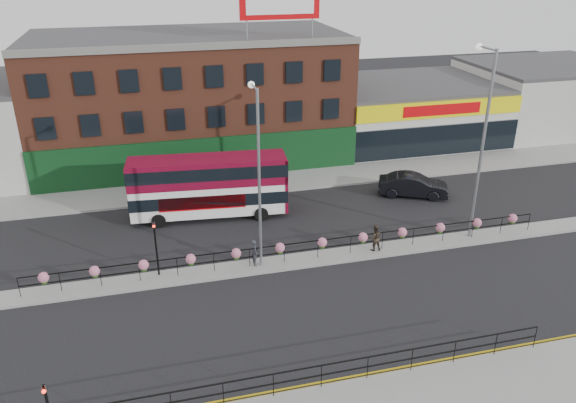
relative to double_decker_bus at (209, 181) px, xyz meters
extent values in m
plane|color=black|center=(4.24, -7.34, -2.55)|extent=(120.00, 120.00, 0.00)
cube|color=gray|center=(4.24, 4.66, -2.48)|extent=(60.00, 4.00, 0.15)
cube|color=gray|center=(4.24, -7.34, -2.48)|extent=(60.00, 1.60, 0.15)
cube|color=gold|center=(4.24, -17.04, -2.55)|extent=(60.00, 0.10, 0.01)
cube|color=gold|center=(4.24, -17.22, -2.55)|extent=(60.00, 0.10, 0.01)
cube|color=brown|center=(0.24, 12.66, 2.45)|extent=(25.00, 12.00, 10.00)
cube|color=#3F3F42|center=(0.24, 12.66, 7.60)|extent=(25.00, 12.00, 0.30)
cube|color=#0D3616|center=(0.24, 6.58, -0.85)|extent=(25.00, 0.25, 3.40)
cube|color=silver|center=(20.24, 12.66, -0.05)|extent=(15.00, 12.00, 5.00)
cube|color=#3F3F42|center=(20.24, 12.66, 2.60)|extent=(15.00, 12.00, 0.30)
cube|color=yellow|center=(20.24, 6.58, 1.75)|extent=(15.00, 0.25, 1.40)
cube|color=#C30409|center=(20.24, 6.46, 1.75)|extent=(7.00, 0.10, 0.90)
cube|color=black|center=(20.24, 6.58, -0.95)|extent=(15.00, 0.25, 2.60)
cube|color=#B7B7B2|center=(34.99, 12.66, 0.45)|extent=(14.50, 12.00, 6.00)
cube|color=#3F3F42|center=(34.99, 12.66, 3.60)|extent=(14.50, 12.00, 0.30)
cylinder|color=gray|center=(4.24, 7.66, 8.45)|extent=(0.12, 0.12, 1.40)
cylinder|color=gray|center=(9.24, 7.66, 8.45)|extent=(0.12, 0.12, 1.40)
cube|color=black|center=(4.24, -7.34, -1.30)|extent=(30.00, 0.05, 0.05)
cube|color=black|center=(4.24, -7.34, -1.80)|extent=(30.00, 0.05, 0.05)
cylinder|color=black|center=(-10.76, -7.34, -1.85)|extent=(0.04, 0.04, 1.10)
cylinder|color=black|center=(-8.76, -7.34, -1.85)|extent=(0.04, 0.04, 1.10)
cylinder|color=black|center=(-6.76, -7.34, -1.85)|extent=(0.04, 0.04, 1.10)
cylinder|color=black|center=(-4.76, -7.34, -1.85)|extent=(0.04, 0.04, 1.10)
cylinder|color=black|center=(-2.76, -7.34, -1.85)|extent=(0.04, 0.04, 1.10)
cylinder|color=black|center=(-0.76, -7.34, -1.85)|extent=(0.04, 0.04, 1.10)
cylinder|color=black|center=(1.24, -7.34, -1.85)|extent=(0.04, 0.04, 1.10)
cylinder|color=black|center=(3.24, -7.34, -1.85)|extent=(0.04, 0.04, 1.10)
cylinder|color=black|center=(5.24, -7.34, -1.85)|extent=(0.04, 0.04, 1.10)
cylinder|color=black|center=(7.24, -7.34, -1.85)|extent=(0.04, 0.04, 1.10)
cylinder|color=black|center=(9.24, -7.34, -1.85)|extent=(0.04, 0.04, 1.10)
cylinder|color=black|center=(11.24, -7.34, -1.85)|extent=(0.04, 0.04, 1.10)
cylinder|color=black|center=(13.24, -7.34, -1.85)|extent=(0.04, 0.04, 1.10)
cylinder|color=black|center=(15.24, -7.34, -1.85)|extent=(0.04, 0.04, 1.10)
cylinder|color=black|center=(17.24, -7.34, -1.85)|extent=(0.04, 0.04, 1.10)
cylinder|color=black|center=(19.24, -7.34, -1.85)|extent=(0.04, 0.04, 1.10)
sphere|color=#CA6B87|center=(-9.51, -7.34, -1.45)|extent=(0.56, 0.56, 0.56)
sphere|color=#285217|center=(-9.51, -7.34, -1.68)|extent=(0.36, 0.36, 0.36)
sphere|color=#CA6B87|center=(-7.01, -7.34, -1.45)|extent=(0.56, 0.56, 0.56)
sphere|color=#285217|center=(-7.01, -7.34, -1.68)|extent=(0.36, 0.36, 0.36)
sphere|color=#CA6B87|center=(-4.51, -7.34, -1.45)|extent=(0.56, 0.56, 0.56)
sphere|color=#285217|center=(-4.51, -7.34, -1.68)|extent=(0.36, 0.36, 0.36)
sphere|color=#CA6B87|center=(-2.01, -7.34, -1.45)|extent=(0.56, 0.56, 0.56)
sphere|color=#285217|center=(-2.01, -7.34, -1.68)|extent=(0.36, 0.36, 0.36)
sphere|color=#CA6B87|center=(0.49, -7.34, -1.45)|extent=(0.56, 0.56, 0.56)
sphere|color=#285217|center=(0.49, -7.34, -1.68)|extent=(0.36, 0.36, 0.36)
sphere|color=#CA6B87|center=(2.99, -7.34, -1.45)|extent=(0.56, 0.56, 0.56)
sphere|color=#285217|center=(2.99, -7.34, -1.68)|extent=(0.36, 0.36, 0.36)
sphere|color=#CA6B87|center=(5.49, -7.34, -1.45)|extent=(0.56, 0.56, 0.56)
sphere|color=#285217|center=(5.49, -7.34, -1.68)|extent=(0.36, 0.36, 0.36)
sphere|color=#CA6B87|center=(7.99, -7.34, -1.45)|extent=(0.56, 0.56, 0.56)
sphere|color=#285217|center=(7.99, -7.34, -1.68)|extent=(0.36, 0.36, 0.36)
sphere|color=#CA6B87|center=(10.49, -7.34, -1.45)|extent=(0.56, 0.56, 0.56)
sphere|color=#285217|center=(10.49, -7.34, -1.68)|extent=(0.36, 0.36, 0.36)
sphere|color=#CA6B87|center=(12.99, -7.34, -1.45)|extent=(0.56, 0.56, 0.56)
sphere|color=#285217|center=(12.99, -7.34, -1.68)|extent=(0.36, 0.36, 0.36)
sphere|color=#CA6B87|center=(15.49, -7.34, -1.45)|extent=(0.56, 0.56, 0.56)
sphere|color=#285217|center=(15.49, -7.34, -1.68)|extent=(0.36, 0.36, 0.36)
sphere|color=#CA6B87|center=(17.99, -7.34, -1.45)|extent=(0.56, 0.56, 0.56)
sphere|color=#285217|center=(17.99, -7.34, -1.68)|extent=(0.36, 0.36, 0.36)
cube|color=black|center=(2.24, -17.44, -1.30)|extent=(20.00, 0.05, 0.05)
cube|color=black|center=(2.24, -17.44, -1.80)|extent=(20.00, 0.05, 0.05)
cylinder|color=black|center=(-1.76, -17.44, -1.85)|extent=(0.04, 0.04, 1.10)
cylinder|color=black|center=(0.24, -17.44, -1.85)|extent=(0.04, 0.04, 1.10)
cylinder|color=black|center=(2.24, -17.44, -1.85)|extent=(0.04, 0.04, 1.10)
cylinder|color=black|center=(4.24, -17.44, -1.85)|extent=(0.04, 0.04, 1.10)
cylinder|color=black|center=(6.24, -17.44, -1.85)|extent=(0.04, 0.04, 1.10)
cylinder|color=black|center=(8.24, -17.44, -1.85)|extent=(0.04, 0.04, 1.10)
cylinder|color=black|center=(10.24, -17.44, -1.85)|extent=(0.04, 0.04, 1.10)
cylinder|color=black|center=(12.24, -17.44, -1.85)|extent=(0.04, 0.04, 1.10)
cube|color=white|center=(-0.05, 0.01, -0.33)|extent=(10.35, 3.29, 3.70)
cube|color=maroon|center=(-0.05, 0.01, 0.73)|extent=(10.42, 3.35, 1.67)
cube|color=black|center=(-0.05, 0.01, -0.98)|extent=(10.44, 3.37, 0.83)
cube|color=black|center=(-0.05, 0.01, 0.87)|extent=(10.46, 3.40, 0.83)
cube|color=maroon|center=(-0.05, 0.01, 1.55)|extent=(10.35, 3.29, 0.11)
cube|color=maroon|center=(4.96, -0.48, -0.33)|extent=(0.43, 2.38, 3.70)
cube|color=#C30409|center=(-0.62, -1.12, -1.03)|extent=(5.53, 0.58, 0.93)
cylinder|color=black|center=(-3.48, -0.82, -2.09)|extent=(0.95, 0.37, 0.93)
cylinder|color=black|center=(-3.25, 1.48, -2.09)|extent=(0.95, 0.37, 0.93)
cylinder|color=black|center=(3.15, -1.47, -2.09)|extent=(0.95, 0.37, 0.93)
cylinder|color=black|center=(3.38, 0.83, -2.09)|extent=(0.95, 0.37, 0.93)
imported|color=black|center=(14.68, -0.27, -1.73)|extent=(5.45, 6.28, 1.64)
imported|color=#2C2D35|center=(1.55, -7.21, -1.62)|extent=(0.62, 0.44, 1.56)
imported|color=#33291F|center=(8.74, -7.34, -1.59)|extent=(0.81, 0.65, 1.61)
cylinder|color=gray|center=(1.89, -7.35, 2.63)|extent=(0.16, 0.16, 10.07)
cylinder|color=gray|center=(1.89, -6.59, 7.56)|extent=(0.10, 1.51, 0.10)
sphere|color=silver|center=(1.89, -5.84, 7.51)|extent=(0.36, 0.36, 0.36)
cylinder|color=gray|center=(15.17, -7.17, 3.30)|extent=(0.18, 0.18, 11.41)
cylinder|color=gray|center=(15.17, -6.32, 8.90)|extent=(0.11, 1.71, 0.11)
sphere|color=silver|center=(15.17, -5.46, 8.84)|extent=(0.41, 0.41, 0.41)
imported|color=black|center=(-7.76, -18.34, 0.80)|extent=(0.15, 0.18, 0.90)
sphere|color=#FF190C|center=(-7.76, -18.46, 0.62)|extent=(0.14, 0.14, 0.14)
cylinder|color=black|center=(-3.76, -6.94, -0.80)|extent=(0.10, 0.10, 3.20)
imported|color=black|center=(-3.76, -6.94, 0.80)|extent=(0.15, 0.18, 0.90)
sphere|color=#FF190C|center=(-3.76, -7.06, 0.62)|extent=(0.14, 0.14, 0.14)
camera|label=1|loc=(-3.53, -34.29, 13.96)|focal=35.00mm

